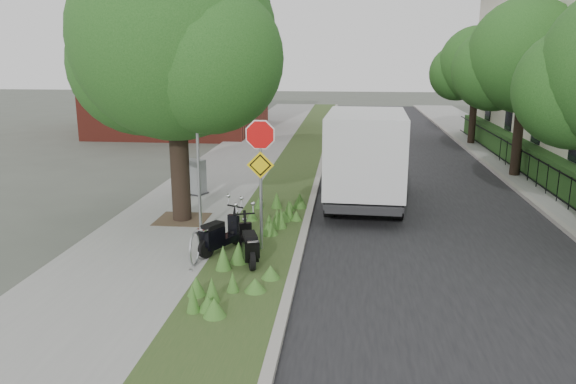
# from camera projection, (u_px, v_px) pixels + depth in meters

# --- Properties ---
(ground) EXTENTS (120.00, 120.00, 0.00)m
(ground) POSITION_uv_depth(u_px,v_px,m) (319.00, 265.00, 12.73)
(ground) COLOR #4C5147
(ground) RESTS_ON ground
(sidewalk_near) EXTENTS (3.50, 60.00, 0.12)m
(sidewalk_near) POSITION_uv_depth(u_px,v_px,m) (227.00, 170.00, 22.80)
(sidewalk_near) COLOR gray
(sidewalk_near) RESTS_ON ground
(verge) EXTENTS (2.00, 60.00, 0.12)m
(verge) POSITION_uv_depth(u_px,v_px,m) (295.00, 171.00, 22.52)
(verge) COLOR #304B20
(verge) RESTS_ON ground
(kerb_near) EXTENTS (0.20, 60.00, 0.13)m
(kerb_near) POSITION_uv_depth(u_px,v_px,m) (320.00, 172.00, 22.41)
(kerb_near) COLOR #9E9991
(kerb_near) RESTS_ON ground
(road) EXTENTS (7.00, 60.00, 0.01)m
(road) POSITION_uv_depth(u_px,v_px,m) (408.00, 175.00, 22.07)
(road) COLOR black
(road) RESTS_ON ground
(kerb_far) EXTENTS (0.20, 60.00, 0.13)m
(kerb_far) POSITION_uv_depth(u_px,v_px,m) (500.00, 176.00, 21.69)
(kerb_far) COLOR #9E9991
(kerb_far) RESTS_ON ground
(footpath_far) EXTENTS (3.20, 60.00, 0.12)m
(footpath_far) POSITION_uv_depth(u_px,v_px,m) (546.00, 177.00, 21.51)
(footpath_far) COLOR gray
(footpath_far) RESTS_ON ground
(street_tree_main) EXTENTS (6.21, 5.54, 7.66)m
(street_tree_main) POSITION_uv_depth(u_px,v_px,m) (172.00, 48.00, 14.76)
(street_tree_main) COLOR black
(street_tree_main) RESTS_ON ground
(bare_post) EXTENTS (0.08, 0.08, 4.00)m
(bare_post) POSITION_uv_depth(u_px,v_px,m) (198.00, 156.00, 14.28)
(bare_post) COLOR #A5A8AD
(bare_post) RESTS_ON ground
(bike_hoop) EXTENTS (0.06, 0.78, 0.77)m
(bike_hoop) POSITION_uv_depth(u_px,v_px,m) (195.00, 249.00, 12.31)
(bike_hoop) COLOR #A5A8AD
(bike_hoop) RESTS_ON ground
(sign_assembly) EXTENTS (0.94, 0.08, 3.22)m
(sign_assembly) POSITION_uv_depth(u_px,v_px,m) (260.00, 158.00, 12.87)
(sign_assembly) COLOR #A5A8AD
(sign_assembly) RESTS_ON ground
(fence_far) EXTENTS (0.04, 24.00, 1.00)m
(fence_far) POSITION_uv_depth(u_px,v_px,m) (521.00, 161.00, 21.47)
(fence_far) COLOR black
(fence_far) RESTS_ON ground
(hedge_far) EXTENTS (1.00, 24.00, 1.10)m
(hedge_far) POSITION_uv_depth(u_px,v_px,m) (540.00, 161.00, 21.40)
(hedge_far) COLOR #1B4518
(hedge_far) RESTS_ON footpath_far
(brick_building) EXTENTS (9.40, 10.40, 8.30)m
(brick_building) POSITION_uv_depth(u_px,v_px,m) (182.00, 61.00, 33.93)
(brick_building) COLOR maroon
(brick_building) RESTS_ON ground
(far_tree_b) EXTENTS (4.83, 4.31, 6.56)m
(far_tree_b) POSITION_uv_depth(u_px,v_px,m) (523.00, 62.00, 20.66)
(far_tree_b) COLOR black
(far_tree_b) RESTS_ON ground
(far_tree_c) EXTENTS (4.37, 3.89, 5.93)m
(far_tree_c) POSITION_uv_depth(u_px,v_px,m) (475.00, 68.00, 28.47)
(far_tree_c) COLOR black
(far_tree_c) RESTS_ON ground
(scooter_near) EXTENTS (0.65, 1.53, 0.75)m
(scooter_near) POSITION_uv_depth(u_px,v_px,m) (249.00, 248.00, 12.38)
(scooter_near) COLOR black
(scooter_near) RESTS_ON ground
(scooter_far) EXTENTS (0.86, 1.46, 0.76)m
(scooter_far) POSITION_uv_depth(u_px,v_px,m) (217.00, 238.00, 13.06)
(scooter_far) COLOR black
(scooter_far) RESTS_ON ground
(box_truck) EXTENTS (2.44, 5.68, 2.53)m
(box_truck) POSITION_uv_depth(u_px,v_px,m) (366.00, 153.00, 17.41)
(box_truck) COLOR #262628
(box_truck) RESTS_ON ground
(utility_cabinet) EXTENTS (1.01, 0.86, 1.14)m
(utility_cabinet) POSITION_uv_depth(u_px,v_px,m) (193.00, 177.00, 18.60)
(utility_cabinet) COLOR #262628
(utility_cabinet) RESTS_ON ground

